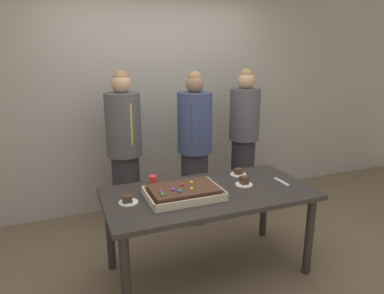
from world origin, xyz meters
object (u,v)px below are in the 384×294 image
Objects in this scene: drink_cup_nearest at (153,181)px; person_green_shirt_behind at (125,150)px; plated_slice_near_right at (244,182)px; person_serving_front at (195,148)px; party_table at (209,202)px; plated_slice_near_left at (128,201)px; person_striped_tie_right at (244,139)px; sheet_cake at (184,192)px; plated_slice_far_left at (238,173)px; cake_server_utensil at (282,182)px.

person_green_shirt_behind reaches higher than drink_cup_nearest.
person_serving_front is (-0.10, 0.89, 0.09)m from plated_slice_near_right.
person_green_shirt_behind reaches higher than party_table.
person_striped_tie_right is (1.57, 1.01, 0.11)m from plated_slice_near_left.
plated_slice_near_right is (0.57, 0.05, -0.01)m from sheet_cake.
person_green_shirt_behind reaches higher than plated_slice_near_right.
sheet_cake is 1.05m from person_serving_front.
sheet_cake is 3.92× the size of plated_slice_near_right.
person_serving_front is at bearing 45.29° from drink_cup_nearest.
plated_slice_near_left is 0.09× the size of person_green_shirt_behind.
person_striped_tie_right is (0.67, 0.11, 0.01)m from person_serving_front.
plated_slice_near_left is 1.00× the size of plated_slice_near_right.
sheet_cake is at bearing -0.03° from person_green_shirt_behind.
plated_slice_near_left is 1.00m from plated_slice_near_right.
cake_server_utensil is at bearing -48.61° from plated_slice_far_left.
drink_cup_nearest is 0.91m from person_serving_front.
plated_slice_near_left is at bearing -10.05° from person_striped_tie_right.
party_table is 1.39m from person_striped_tie_right.
drink_cup_nearest is at bearing 164.15° from cake_server_utensil.
person_serving_front is at bearing 64.45° from person_green_shirt_behind.
person_serving_front is 0.67m from person_striped_tie_right.
person_striped_tie_right reaches higher than cake_server_utensil.
party_table is 1.02× the size of person_striped_tie_right.
person_striped_tie_right is at bearing 42.74° from sheet_cake.
drink_cup_nearest is at bearing -12.53° from person_striped_tie_right.
plated_slice_far_left is (0.42, 0.26, 0.11)m from party_table.
plated_slice_near_right is 1.16m from person_striped_tie_right.
party_table is at bearing 176.61° from cake_server_utensil.
cake_server_utensil is (0.34, -0.06, -0.02)m from plated_slice_near_right.
drink_cup_nearest is 0.50× the size of cake_server_utensil.
party_table is at bearing 11.21° from person_green_shirt_behind.
plated_slice_far_left is 1.50× the size of drink_cup_nearest.
person_striped_tie_right is (1.39, -0.05, 0.00)m from person_green_shirt_behind.
plated_slice_near_left is 1.08m from person_green_shirt_behind.
party_table is at bearing -33.65° from drink_cup_nearest.
person_green_shirt_behind is at bearing 102.80° from sheet_cake.
person_green_shirt_behind is at bearing 136.10° from cake_server_utensil.
sheet_cake reaches higher than plated_slice_near_right.
cake_server_utensil is at bearing -2.54° from plated_slice_near_left.
plated_slice_near_right is at bearing 0.29° from plated_slice_near_left.
drink_cup_nearest is (0.26, 0.25, 0.03)m from plated_slice_near_left.
person_striped_tie_right is at bearing 57.43° from plated_slice_far_left.
cake_server_utensil is at bearing 33.27° from person_green_shirt_behind.
plated_slice_near_left reaches higher than party_table.
person_green_shirt_behind is at bearing 80.10° from plated_slice_near_left.
person_serving_front reaches higher than plated_slice_far_left.
plated_slice_near_left is 1.11m from plated_slice_far_left.
person_striped_tie_right reaches higher than plated_slice_near_right.
person_striped_tie_right reaches higher than drink_cup_nearest.
person_green_shirt_behind reaches higher than person_striped_tie_right.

